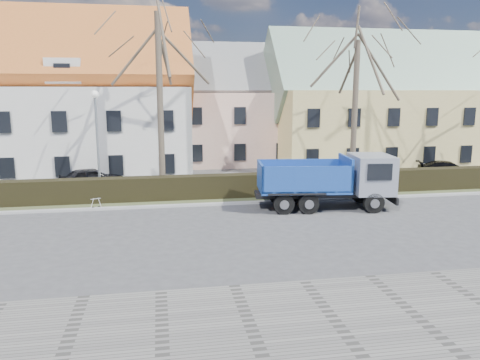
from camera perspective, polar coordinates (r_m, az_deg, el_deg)
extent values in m
plane|color=#3F3F42|center=(20.35, -3.42, -6.22)|extent=(120.00, 120.00, 0.00)
cube|color=slate|center=(12.54, 1.21, -17.35)|extent=(80.00, 5.00, 0.08)
cube|color=#9A9A9A|center=(24.75, -4.64, -3.00)|extent=(80.00, 0.30, 0.12)
cube|color=#3F4929|center=(26.31, -4.96, -2.20)|extent=(80.00, 3.00, 0.10)
cube|color=black|center=(25.98, -4.94, -1.01)|extent=(60.00, 0.90, 1.30)
imported|color=black|center=(30.16, -17.63, 0.20)|extent=(4.20, 2.66, 1.33)
imported|color=black|center=(35.51, 23.97, 1.18)|extent=(4.32, 2.70, 1.17)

